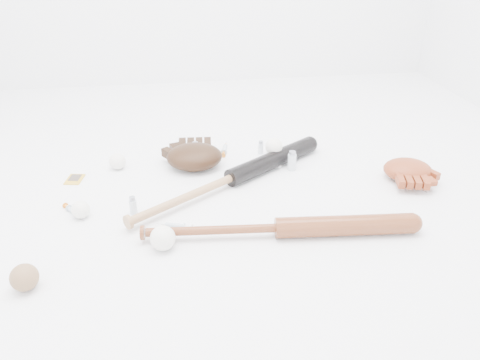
{
  "coord_description": "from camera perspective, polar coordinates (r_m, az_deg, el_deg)",
  "views": [
    {
      "loc": [
        -0.23,
        -1.54,
        0.92
      ],
      "look_at": [
        0.01,
        0.01,
        0.06
      ],
      "focal_mm": 35.0,
      "sensor_mm": 36.0,
      "label": 1
    }
  ],
  "objects": [
    {
      "name": "baseball_mid",
      "position": [
        1.52,
        -9.4,
        -7.0
      ],
      "size": [
        0.08,
        0.08,
        0.08
      ],
      "primitive_type": "sphere",
      "color": "white",
      "rests_on": "ground"
    },
    {
      "name": "syringe_0",
      "position": [
        1.79,
        -19.6,
        -3.67
      ],
      "size": [
        0.11,
        0.14,
        0.02
      ],
      "primitive_type": null,
      "rotation": [
        0.0,
        0.0,
        -0.91
      ],
      "color": "#ADBCC6",
      "rests_on": "ground"
    },
    {
      "name": "syringe_3",
      "position": [
        1.98,
        20.27,
        -0.64
      ],
      "size": [
        0.09,
        0.13,
        0.02
      ],
      "primitive_type": null,
      "rotation": [
        0.0,
        0.0,
        -1.07
      ],
      "color": "#ADBCC6",
      "rests_on": "ground"
    },
    {
      "name": "bat_wood",
      "position": [
        1.56,
        4.72,
        -5.84
      ],
      "size": [
        0.96,
        0.15,
        0.07
      ],
      "primitive_type": null,
      "rotation": [
        0.0,
        0.0,
        -0.09
      ],
      "color": "brown",
      "rests_on": "ground"
    },
    {
      "name": "baseball_upper",
      "position": [
        2.05,
        -14.71,
        2.21
      ],
      "size": [
        0.07,
        0.07,
        0.07
      ],
      "primitive_type": "sphere",
      "color": "white",
      "rests_on": "ground"
    },
    {
      "name": "vial_1",
      "position": [
        2.12,
        2.54,
        3.99
      ],
      "size": [
        0.02,
        0.02,
        0.06
      ],
      "primitive_type": "cylinder",
      "color": "silver",
      "rests_on": "ground"
    },
    {
      "name": "pedestal",
      "position": [
        2.04,
        4.08,
        2.57
      ],
      "size": [
        0.1,
        0.1,
        0.04
      ],
      "primitive_type": "cube",
      "rotation": [
        0.0,
        0.0,
        -0.36
      ],
      "color": "white",
      "rests_on": "ground"
    },
    {
      "name": "baseball_aged",
      "position": [
        1.49,
        -24.8,
        -10.74
      ],
      "size": [
        0.08,
        0.08,
        0.08
      ],
      "primitive_type": "sphere",
      "color": "brown",
      "rests_on": "ground"
    },
    {
      "name": "trading_card",
      "position": [
        2.03,
        -19.51,
        0.08
      ],
      "size": [
        0.08,
        0.1,
        0.0
      ],
      "primitive_type": "cube",
      "rotation": [
        0.0,
        0.0,
        -0.18
      ],
      "color": "gold",
      "rests_on": "ground"
    },
    {
      "name": "glove_dark",
      "position": [
        2.0,
        -5.58,
        2.9
      ],
      "size": [
        0.3,
        0.3,
        0.1
      ],
      "primitive_type": null,
      "rotation": [
        0.0,
        0.0,
        -0.08
      ],
      "color": "black",
      "rests_on": "ground"
    },
    {
      "name": "vial_2",
      "position": [
        2.07,
        -5.44,
        3.55
      ],
      "size": [
        0.03,
        0.03,
        0.08
      ],
      "primitive_type": "cylinder",
      "color": "silver",
      "rests_on": "ground"
    },
    {
      "name": "bat_dark",
      "position": [
        1.85,
        -0.99,
        0.29
      ],
      "size": [
        0.87,
        0.62,
        0.07
      ],
      "primitive_type": null,
      "rotation": [
        0.0,
        0.0,
        0.59
      ],
      "color": "black",
      "rests_on": "ground"
    },
    {
      "name": "syringe_2",
      "position": [
        2.16,
        -1.89,
        3.8
      ],
      "size": [
        0.06,
        0.17,
        0.02
      ],
      "primitive_type": null,
      "rotation": [
        0.0,
        0.0,
        1.35
      ],
      "color": "#ADBCC6",
      "rests_on": "ground"
    },
    {
      "name": "syringe_1",
      "position": [
        1.63,
        -7.93,
        -5.52
      ],
      "size": [
        0.15,
        0.07,
        0.02
      ],
      "primitive_type": null,
      "rotation": [
        0.0,
        0.0,
        2.81
      ],
      "color": "#ADBCC6",
      "rests_on": "ground"
    },
    {
      "name": "glove_tan",
      "position": [
        2.02,
        19.77,
        1.2
      ],
      "size": [
        0.28,
        0.28,
        0.08
      ],
      "primitive_type": null,
      "rotation": [
        0.0,
        0.0,
        2.88
      ],
      "color": "maroon",
      "rests_on": "ground"
    },
    {
      "name": "vial_4",
      "position": [
        1.72,
        -12.91,
        -3.0
      ],
      "size": [
        0.03,
        0.03,
        0.07
      ],
      "primitive_type": "cylinder",
      "color": "silver",
      "rests_on": "ground"
    },
    {
      "name": "baseball_on_pedestal",
      "position": [
        2.01,
        4.14,
        4.08
      ],
      "size": [
        0.07,
        0.07,
        0.07
      ],
      "primitive_type": "sphere",
      "color": "white",
      "rests_on": "pedestal"
    },
    {
      "name": "vial_3",
      "position": [
        1.99,
        6.35,
        2.36
      ],
      "size": [
        0.04,
        0.04,
        0.08
      ],
      "primitive_type": "cylinder",
      "color": "silver",
      "rests_on": "ground"
    },
    {
      "name": "baseball_left",
      "position": [
        1.75,
        -18.86,
        -3.43
      ],
      "size": [
        0.06,
        0.06,
        0.06
      ],
      "primitive_type": "sphere",
      "color": "white",
      "rests_on": "ground"
    },
    {
      "name": "vial_0",
      "position": [
        2.12,
        7.12,
        3.79
      ],
      "size": [
        0.02,
        0.02,
        0.06
      ],
      "primitive_type": "cylinder",
      "color": "silver",
      "rests_on": "ground"
    }
  ]
}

